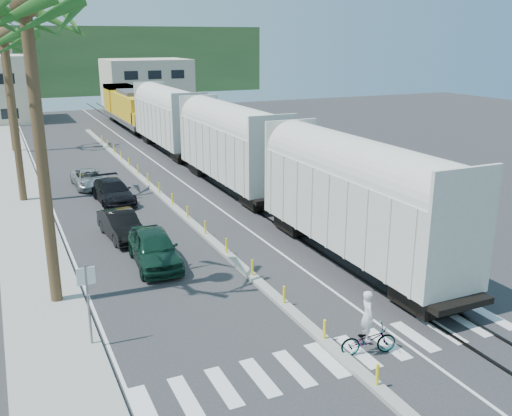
# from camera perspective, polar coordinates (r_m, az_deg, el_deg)

# --- Properties ---
(ground) EXTENTS (140.00, 140.00, 0.00)m
(ground) POSITION_cam_1_polar(r_m,az_deg,el_deg) (21.01, 5.37, -11.98)
(ground) COLOR #28282B
(ground) RESTS_ON ground
(sidewalk) EXTENTS (3.00, 90.00, 0.15)m
(sidewalk) POSITION_cam_1_polar(r_m,az_deg,el_deg) (42.08, -22.70, 1.66)
(sidewalk) COLOR gray
(sidewalk) RESTS_ON ground
(rails) EXTENTS (1.56, 100.00, 0.06)m
(rails) POSITION_cam_1_polar(r_m,az_deg,el_deg) (47.25, -6.36, 4.34)
(rails) COLOR black
(rails) RESTS_ON ground
(median) EXTENTS (0.45, 60.00, 0.85)m
(median) POSITION_cam_1_polar(r_m,az_deg,el_deg) (38.36, -9.62, 1.39)
(median) COLOR gray
(median) RESTS_ON ground
(crosswalk) EXTENTS (14.00, 2.20, 0.01)m
(crosswalk) POSITION_cam_1_polar(r_m,az_deg,el_deg) (19.54, 8.38, -14.45)
(crosswalk) COLOR silver
(crosswalk) RESTS_ON ground
(lane_markings) EXTENTS (9.42, 90.00, 0.01)m
(lane_markings) POSITION_cam_1_polar(r_m,az_deg,el_deg) (42.71, -14.20, 2.56)
(lane_markings) COLOR silver
(lane_markings) RESTS_ON ground
(freight_train) EXTENTS (3.00, 60.94, 5.85)m
(freight_train) POSITION_cam_1_polar(r_m,az_deg,el_deg) (44.23, -5.37, 7.31)
(freight_train) COLOR beige
(freight_train) RESTS_ON ground
(palm_trees) EXTENTS (3.50, 37.20, 13.75)m
(palm_trees) POSITION_cam_1_polar(r_m,az_deg,el_deg) (38.60, -23.75, 16.47)
(palm_trees) COLOR brown
(palm_trees) RESTS_ON ground
(street_sign) EXTENTS (0.60, 0.08, 3.00)m
(street_sign) POSITION_cam_1_polar(r_m,az_deg,el_deg) (19.73, -16.50, -8.23)
(street_sign) COLOR slate
(street_sign) RESTS_ON ground
(buildings) EXTENTS (38.00, 27.00, 10.00)m
(buildings) POSITION_cam_1_polar(r_m,az_deg,el_deg) (87.76, -23.16, 11.67)
(buildings) COLOR #C3B49B
(buildings) RESTS_ON ground
(hillside) EXTENTS (80.00, 20.00, 12.00)m
(hillside) POSITION_cam_1_polar(r_m,az_deg,el_deg) (116.33, -20.62, 13.66)
(hillside) COLOR #385628
(hillside) RESTS_ON ground
(car_lead) EXTENTS (2.53, 5.05, 1.64)m
(car_lead) POSITION_cam_1_polar(r_m,az_deg,el_deg) (26.54, -10.14, -3.94)
(car_lead) COLOR #0F2F22
(car_lead) RESTS_ON ground
(car_second) EXTENTS (2.20, 4.53, 1.41)m
(car_second) POSITION_cam_1_polar(r_m,az_deg,el_deg) (30.43, -13.33, -1.67)
(car_second) COLOR black
(car_second) RESTS_ON ground
(car_third) EXTENTS (2.44, 5.13, 1.44)m
(car_third) POSITION_cam_1_polar(r_m,az_deg,el_deg) (37.08, -14.09, 1.59)
(car_third) COLOR black
(car_third) RESTS_ON ground
(car_rear) EXTENTS (2.21, 4.46, 1.22)m
(car_rear) POSITION_cam_1_polar(r_m,az_deg,el_deg) (41.47, -16.37, 2.83)
(car_rear) COLOR #A7AAAD
(car_rear) RESTS_ON ground
(cyclist) EXTENTS (1.49, 2.18, 2.28)m
(cyclist) POSITION_cam_1_polar(r_m,az_deg,el_deg) (19.50, 11.16, -12.27)
(cyclist) COLOR #9EA0A5
(cyclist) RESTS_ON ground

